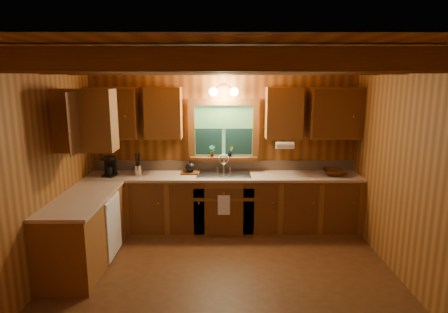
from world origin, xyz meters
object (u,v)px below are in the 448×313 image
coffee_maker (110,166)px  cutting_board (190,173)px  sink (224,177)px  wicker_basket (334,172)px

coffee_maker → cutting_board: (1.21, 0.13, -0.13)m
coffee_maker → sink: bearing=12.9°
cutting_board → wicker_basket: (2.22, -0.11, 0.03)m
sink → cutting_board: bearing=172.8°
sink → coffee_maker: (-1.74, -0.06, 0.19)m
coffee_maker → cutting_board: 1.23m
sink → cutting_board: 0.53m
coffee_maker → wicker_basket: coffee_maker is taller
wicker_basket → cutting_board: bearing=177.3°
coffee_maker → cutting_board: bearing=16.9°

